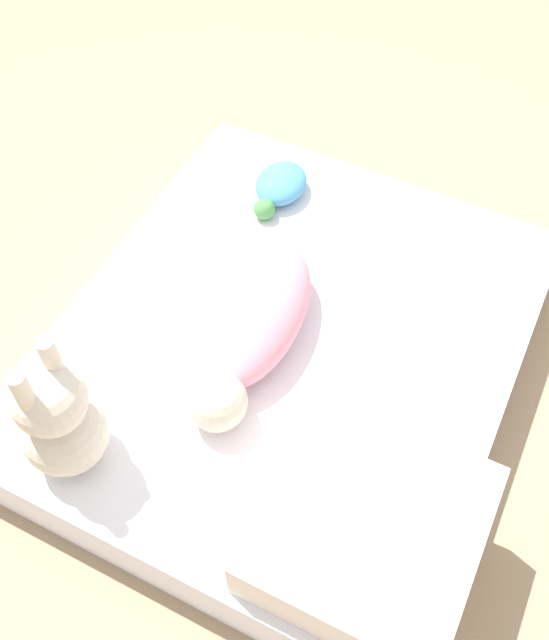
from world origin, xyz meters
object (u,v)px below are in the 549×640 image
at_px(bunny_plush, 59,420).
at_px(turtle_plush, 279,186).
at_px(swaddled_baby, 253,328).
at_px(pillow, 370,530).

distance_m(bunny_plush, turtle_plush, 0.84).
xyz_separation_m(swaddled_baby, pillow, (0.30, 0.39, -0.01)).
distance_m(swaddled_baby, turtle_plush, 0.47).
distance_m(pillow, turtle_plush, 0.91).
height_order(swaddled_baby, bunny_plush, bunny_plush).
bearing_deg(turtle_plush, pillow, 36.36).
bearing_deg(pillow, swaddled_baby, -127.36).
relative_size(swaddled_baby, turtle_plush, 2.47).
height_order(swaddled_baby, pillow, swaddled_baby).
distance_m(pillow, bunny_plush, 0.60).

